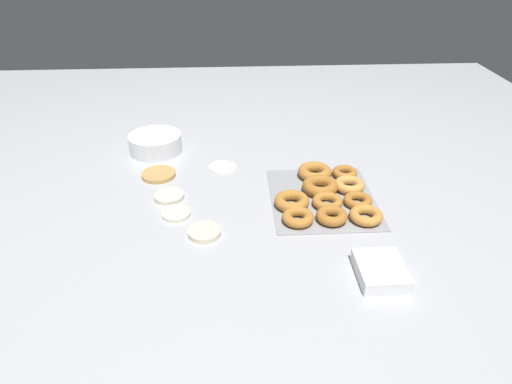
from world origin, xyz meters
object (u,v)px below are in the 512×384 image
object	(u,v)px
pancake_2	(204,232)
container_stack	(381,271)
pancake_1	(176,214)
pancake_4	(223,167)
donut_tray	(326,195)
pancake_3	(159,174)
batter_bowl	(156,143)
pancake_0	(169,196)

from	to	relation	value
pancake_2	container_stack	xyz separation A→B (m)	(-0.20, -0.44, 0.01)
pancake_1	pancake_4	bearing A→B (deg)	-24.92
pancake_4	donut_tray	xyz separation A→B (m)	(-0.23, -0.32, 0.01)
pancake_4	pancake_2	bearing A→B (deg)	173.05
pancake_2	pancake_4	xyz separation A→B (m)	(0.39, -0.05, -0.00)
pancake_3	donut_tray	distance (m)	0.57
pancake_2	pancake_3	distance (m)	0.38
pancake_4	container_stack	size ratio (longest dim) A/B	0.70
donut_tray	batter_bowl	bearing A→B (deg)	56.76
pancake_0	pancake_2	distance (m)	0.23
pancake_1	pancake_3	distance (m)	0.25
pancake_1	pancake_4	distance (m)	0.32
pancake_3	container_stack	bearing A→B (deg)	-131.67
pancake_1	container_stack	world-z (taller)	container_stack
pancake_4	pancake_1	bearing A→B (deg)	155.08
pancake_2	container_stack	size ratio (longest dim) A/B	0.68
pancake_0	pancake_4	size ratio (longest dim) A/B	0.97
pancake_3	batter_bowl	size ratio (longest dim) A/B	0.59
pancake_1	donut_tray	xyz separation A→B (m)	(0.06, -0.46, 0.01)
donut_tray	batter_bowl	size ratio (longest dim) A/B	1.93
pancake_1	pancake_0	bearing A→B (deg)	17.49
pancake_1	donut_tray	world-z (taller)	donut_tray
pancake_0	pancake_3	distance (m)	0.15
batter_bowl	container_stack	distance (m)	0.97
pancake_3	pancake_2	bearing A→B (deg)	-153.70
pancake_0	container_stack	distance (m)	0.68
pancake_3	pancake_0	bearing A→B (deg)	-160.59
pancake_2	container_stack	distance (m)	0.48
pancake_1	container_stack	xyz separation A→B (m)	(-0.30, -0.52, 0.01)
pancake_1	pancake_4	size ratio (longest dim) A/B	0.88
pancake_3	pancake_4	size ratio (longest dim) A/B	1.18
pancake_1	pancake_2	distance (m)	0.13
pancake_2	donut_tray	size ratio (longest dim) A/B	0.25
donut_tray	batter_bowl	distance (m)	0.68
pancake_4	batter_bowl	world-z (taller)	batter_bowl
pancake_2	pancake_4	bearing A→B (deg)	-6.95
pancake_4	batter_bowl	size ratio (longest dim) A/B	0.50
donut_tray	container_stack	bearing A→B (deg)	-169.41
pancake_0	pancake_3	size ratio (longest dim) A/B	0.82
pancake_2	donut_tray	xyz separation A→B (m)	(0.16, -0.37, 0.01)
container_stack	pancake_2	bearing A→B (deg)	65.67
pancake_3	pancake_4	xyz separation A→B (m)	(0.05, -0.22, -0.00)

